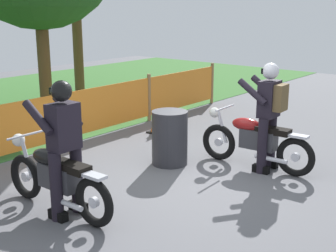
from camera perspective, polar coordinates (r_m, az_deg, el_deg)
name	(u,v)px	position (r m, az deg, el deg)	size (l,w,h in m)	color
ground	(176,181)	(6.99, 0.96, -6.73)	(24.00, 24.00, 0.02)	#5B5B60
barrier_fence	(59,118)	(8.69, -13.20, 0.99)	(9.98, 0.08, 1.05)	olive
motorcycle_lead	(56,178)	(6.02, -13.49, -6.17)	(0.57, 1.94, 0.92)	black
motorcycle_trailing	(255,141)	(7.52, 10.52, -1.76)	(0.57, 1.94, 0.92)	black
rider_lead	(64,144)	(5.73, -12.59, -2.18)	(0.55, 0.56, 1.69)	black
rider_trailing	(269,111)	(7.31, 12.20, 1.78)	(0.57, 0.69, 1.69)	black
traffic_cone	(157,120)	(9.43, -1.35, 0.71)	(0.32, 0.32, 0.53)	black
spare_drum	(170,138)	(7.56, 0.21, -1.44)	(0.58, 0.58, 0.88)	#2D2D33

